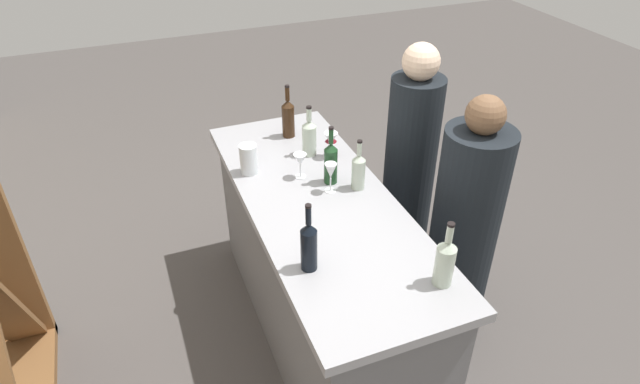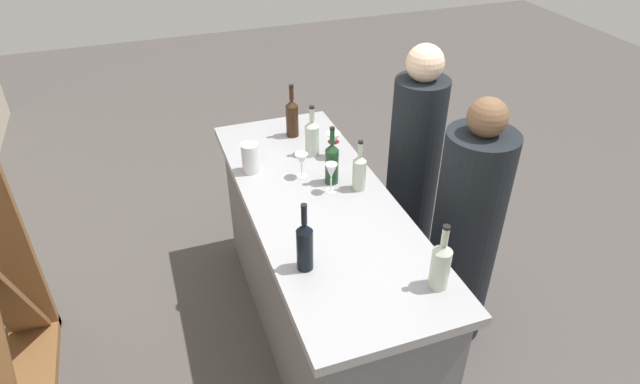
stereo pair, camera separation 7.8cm
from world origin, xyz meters
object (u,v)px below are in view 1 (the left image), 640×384
wine_glass_near_right (300,160)px  water_pitcher (249,159)px  wine_bottle_leftmost_clear_pale (445,261)px  wine_bottle_second_right_olive_green (331,162)px  wine_bottle_rightmost_clear_pale (309,137)px  wine_bottle_second_left_near_black (309,245)px  wine_bottle_far_right_amber_brown (288,117)px  wine_bottle_center_clear_pale (358,170)px  wine_glass_near_left (331,140)px  person_center_guest (463,232)px  wine_glass_near_center (331,172)px  person_left_guest (409,176)px

wine_glass_near_right → water_pitcher: 0.29m
wine_bottle_leftmost_clear_pale → water_pitcher: size_ratio=1.86×
wine_bottle_second_right_olive_green → wine_bottle_rightmost_clear_pale: 0.32m
wine_bottle_second_left_near_black → wine_bottle_far_right_amber_brown: bearing=-14.6°
wine_bottle_second_right_olive_green → wine_bottle_center_clear_pale: bearing=-133.3°
wine_bottle_second_right_olive_green → wine_glass_near_left: (0.25, -0.10, -0.02)m
wine_bottle_leftmost_clear_pale → person_center_guest: person_center_guest is taller
wine_glass_near_left → wine_glass_near_center: wine_glass_near_center is taller
wine_bottle_rightmost_clear_pale → person_center_guest: bearing=-135.8°
water_pitcher → wine_glass_near_center: bearing=-134.1°
wine_bottle_rightmost_clear_pale → wine_glass_near_left: wine_bottle_rightmost_clear_pale is taller
wine_bottle_leftmost_clear_pale → water_pitcher: bearing=24.4°
wine_bottle_second_left_near_black → wine_bottle_rightmost_clear_pale: size_ratio=1.10×
wine_glass_near_center → wine_glass_near_right: (0.19, 0.10, -0.01)m
wine_bottle_center_clear_pale → wine_glass_near_center: 0.15m
wine_glass_near_center → person_left_guest: person_left_guest is taller
person_left_guest → wine_bottle_second_left_near_black: bearing=32.2°
wine_bottle_second_left_near_black → wine_glass_near_left: (0.85, -0.45, -0.02)m
wine_bottle_center_clear_pale → wine_glass_near_right: (0.21, 0.25, -0.00)m
wine_bottle_leftmost_clear_pale → wine_bottle_second_right_olive_green: 0.91m
wine_bottle_leftmost_clear_pale → wine_bottle_center_clear_pale: size_ratio=1.10×
wine_bottle_second_left_near_black → water_pitcher: wine_bottle_second_left_near_black is taller
water_pitcher → person_left_guest: bearing=-93.3°
wine_glass_near_left → person_center_guest: person_center_guest is taller
wine_bottle_center_clear_pale → wine_bottle_second_right_olive_green: bearing=46.7°
person_left_guest → person_center_guest: size_ratio=1.06×
wine_bottle_far_right_amber_brown → person_center_guest: 1.24m
wine_bottle_center_clear_pale → wine_bottle_second_right_olive_green: wine_bottle_second_right_olive_green is taller
wine_glass_near_left → wine_glass_near_center: size_ratio=0.93×
wine_bottle_second_left_near_black → person_center_guest: bearing=-76.3°
wine_bottle_rightmost_clear_pale → person_left_guest: bearing=-101.4°
person_center_guest → person_left_guest: bearing=-63.5°
wine_bottle_leftmost_clear_pale → wine_bottle_rightmost_clear_pale: bearing=6.5°
wine_bottle_second_right_olive_green → wine_glass_near_center: bearing=157.4°
wine_glass_near_center → person_center_guest: size_ratio=0.11×
wine_bottle_far_right_amber_brown → wine_bottle_second_right_olive_green: bearing=-176.0°
wine_bottle_center_clear_pale → person_left_guest: person_left_guest is taller
wine_bottle_far_right_amber_brown → person_center_guest: person_center_guest is taller
wine_bottle_leftmost_clear_pale → person_center_guest: bearing=-44.0°
wine_bottle_second_right_olive_green → wine_glass_near_left: bearing=-22.7°
wine_bottle_second_left_near_black → wine_bottle_rightmost_clear_pale: (0.93, -0.35, -0.01)m
wine_glass_near_right → wine_bottle_second_right_olive_green: bearing=-128.3°
wine_bottle_far_right_amber_brown → wine_glass_near_left: size_ratio=2.16×
wine_bottle_leftmost_clear_pale → wine_glass_near_center: (0.81, 0.17, -0.00)m
wine_bottle_center_clear_pale → wine_glass_near_left: size_ratio=1.84×
wine_bottle_center_clear_pale → person_left_guest: size_ratio=0.18×
wine_bottle_center_clear_pale → wine_bottle_far_right_amber_brown: size_ratio=0.85×
person_left_guest → wine_bottle_center_clear_pale: bearing=23.7°
wine_bottle_second_right_olive_green → wine_bottle_far_right_amber_brown: size_ratio=0.99×
wine_bottle_center_clear_pale → wine_bottle_second_right_olive_green: (0.11, 0.11, 0.02)m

